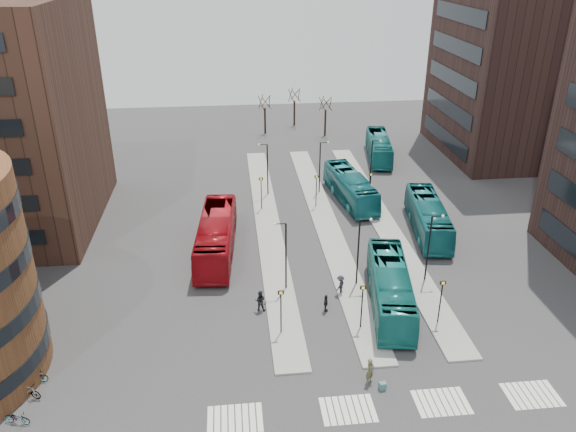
{
  "coord_description": "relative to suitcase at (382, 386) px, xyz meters",
  "views": [
    {
      "loc": [
        -7.54,
        -21.66,
        25.87
      ],
      "look_at": [
        -2.82,
        21.75,
        5.0
      ],
      "focal_mm": 35.0,
      "sensor_mm": 36.0,
      "label": 1
    }
  ],
  "objects": [
    {
      "name": "island_left",
      "position": [
        -5.58,
        24.47,
        -0.19
      ],
      "size": [
        2.5,
        45.0,
        0.15
      ],
      "primitive_type": "cube",
      "color": "gray",
      "rests_on": "ground"
    },
    {
      "name": "island_mid",
      "position": [
        0.42,
        24.47,
        -0.19
      ],
      "size": [
        2.5,
        45.0,
        0.15
      ],
      "primitive_type": "cube",
      "color": "gray",
      "rests_on": "ground"
    },
    {
      "name": "island_right",
      "position": [
        6.42,
        24.47,
        -0.19
      ],
      "size": [
        2.5,
        45.0,
        0.15
      ],
      "primitive_type": "cube",
      "color": "gray",
      "rests_on": "ground"
    },
    {
      "name": "suitcase",
      "position": [
        0.0,
        0.0,
        0.0
      ],
      "size": [
        0.46,
        0.38,
        0.53
      ],
      "primitive_type": "cube",
      "rotation": [
        0.0,
        0.0,
        0.11
      ],
      "color": "navy",
      "rests_on": "ground"
    },
    {
      "name": "red_bus",
      "position": [
        -10.75,
        19.37,
        1.55
      ],
      "size": [
        4.02,
        13.23,
        3.63
      ],
      "primitive_type": "imported",
      "rotation": [
        0.0,
        0.0,
        -0.07
      ],
      "color": "maroon",
      "rests_on": "ground"
    },
    {
      "name": "teal_bus_a",
      "position": [
        2.97,
        9.25,
        1.4
      ],
      "size": [
        4.8,
        12.29,
        3.34
      ],
      "primitive_type": "imported",
      "rotation": [
        0.0,
        0.0,
        -0.17
      ],
      "color": "#156B68",
      "rests_on": "ground"
    },
    {
      "name": "teal_bus_b",
      "position": [
        4.13,
        29.92,
        1.37
      ],
      "size": [
        4.29,
        12.0,
        3.27
      ],
      "primitive_type": "imported",
      "rotation": [
        0.0,
        0.0,
        0.13
      ],
      "color": "#16686F",
      "rests_on": "ground"
    },
    {
      "name": "teal_bus_c",
      "position": [
        10.23,
        21.46,
        1.39
      ],
      "size": [
        4.43,
        12.15,
        3.31
      ],
      "primitive_type": "imported",
      "rotation": [
        0.0,
        0.0,
        -0.14
      ],
      "color": "#15646A",
      "rests_on": "ground"
    },
    {
      "name": "teal_bus_d",
      "position": [
        10.9,
        43.42,
        1.32
      ],
      "size": [
        4.47,
        11.7,
        3.18
      ],
      "primitive_type": "imported",
      "rotation": [
        0.0,
        0.0,
        -0.16
      ],
      "color": "#166B6E",
      "rests_on": "ground"
    },
    {
      "name": "traveller",
      "position": [
        -0.68,
        0.71,
        0.67
      ],
      "size": [
        0.81,
        0.79,
        1.88
      ],
      "primitive_type": "imported",
      "rotation": [
        0.0,
        0.0,
        0.73
      ],
      "color": "#48492C",
      "rests_on": "ground"
    },
    {
      "name": "commuter_a",
      "position": [
        -7.32,
        9.68,
        0.62
      ],
      "size": [
        0.98,
        0.84,
        1.77
      ],
      "primitive_type": "imported",
      "rotation": [
        0.0,
        0.0,
        2.92
      ],
      "color": "black",
      "rests_on": "ground"
    },
    {
      "name": "commuter_b",
      "position": [
        -2.2,
        8.97,
        0.48
      ],
      "size": [
        0.48,
        0.92,
        1.49
      ],
      "primitive_type": "imported",
      "rotation": [
        0.0,
        0.0,
        1.43
      ],
      "color": "black",
      "rests_on": "ground"
    },
    {
      "name": "commuter_c",
      "position": [
        -0.59,
        11.3,
        0.59
      ],
      "size": [
        1.17,
        1.26,
        1.71
      ],
      "primitive_type": "imported",
      "rotation": [
        0.0,
        0.0,
        4.07
      ],
      "color": "black",
      "rests_on": "ground"
    },
    {
      "name": "bicycle_near",
      "position": [
        -22.58,
        -0.45,
        0.15
      ],
      "size": [
        1.7,
        0.97,
        0.84
      ],
      "primitive_type": "imported",
      "rotation": [
        0.0,
        0.0,
        1.3
      ],
      "color": "gray",
      "rests_on": "ground"
    },
    {
      "name": "bicycle_mid",
      "position": [
        -22.58,
        1.68,
        0.27
      ],
      "size": [
        1.86,
        1.07,
        1.08
      ],
      "primitive_type": "imported",
      "rotation": [
        0.0,
        0.0,
        1.23
      ],
      "color": "gray",
      "rests_on": "ground"
    },
    {
      "name": "bicycle_far",
      "position": [
        -22.58,
        3.08,
        0.17
      ],
      "size": [
        1.69,
        0.71,
        0.86
      ],
      "primitive_type": "imported",
      "rotation": [
        0.0,
        0.0,
        1.66
      ],
      "color": "gray",
      "rests_on": "ground"
    },
    {
      "name": "crosswalk_stripes",
      "position": [
        0.17,
        -1.53,
        -0.26
      ],
      "size": [
        22.35,
        2.4,
        0.01
      ],
      "color": "silver",
      "rests_on": "ground"
    },
    {
      "name": "tower_far",
      "position": [
        30.4,
        44.47,
        14.73
      ],
      "size": [
        20.12,
        20.0,
        30.0
      ],
      "color": "#2E1D19",
      "rests_on": "ground"
    },
    {
      "name": "sign_poles",
      "position": [
        0.02,
        17.47,
        2.14
      ],
      "size": [
        12.45,
        22.12,
        3.65
      ],
      "color": "black",
      "rests_on": "ground"
    },
    {
      "name": "lamp_posts",
      "position": [
        1.06,
        22.47,
        3.31
      ],
      "size": [
        14.04,
        20.24,
        6.12
      ],
      "color": "black",
      "rests_on": "ground"
    },
    {
      "name": "bare_trees",
      "position": [
        1.09,
        57.14,
        2.46
      ],
      "size": [
        10.97,
        8.14,
        5.9
      ],
      "color": "black",
      "rests_on": "ground"
    }
  ]
}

